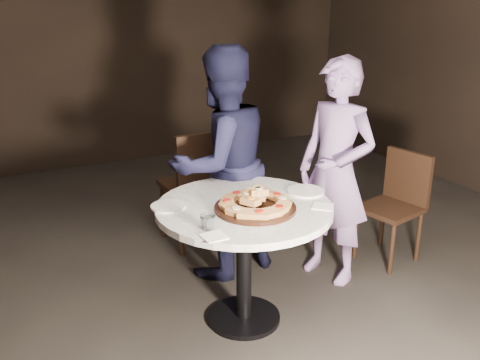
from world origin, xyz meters
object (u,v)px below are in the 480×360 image
(water_glass, at_px, (208,222))
(diner_teal, at_px, (336,172))
(serving_board, at_px, (255,208))
(focaccia_pile, at_px, (255,201))
(chair_far, at_px, (198,180))
(chair_right, at_px, (397,199))
(table, at_px, (244,228))
(diner_navy, at_px, (221,165))

(water_glass, height_order, diner_teal, diner_teal)
(serving_board, xyz_separation_m, diner_teal, (0.75, 0.30, -0.00))
(focaccia_pile, relative_size, chair_far, 0.44)
(water_glass, height_order, chair_right, water_glass)
(table, distance_m, chair_right, 1.37)
(table, xyz_separation_m, diner_navy, (0.15, 0.61, 0.17))
(chair_right, bearing_deg, water_glass, -87.45)
(diner_navy, relative_size, diner_teal, 1.04)
(diner_teal, bearing_deg, water_glass, -88.41)
(serving_board, relative_size, water_glass, 5.73)
(chair_right, xyz_separation_m, diner_navy, (-1.20, 0.38, 0.32))
(chair_right, distance_m, diner_teal, 0.64)
(focaccia_pile, height_order, chair_right, focaccia_pile)
(serving_board, xyz_separation_m, chair_right, (1.32, 0.31, -0.29))
(diner_navy, bearing_deg, serving_board, 69.99)
(serving_board, height_order, chair_right, chair_right)
(diner_navy, bearing_deg, focaccia_pile, 70.05)
(focaccia_pile, xyz_separation_m, diner_navy, (0.12, 0.69, -0.01))
(focaccia_pile, distance_m, diner_navy, 0.70)
(table, relative_size, chair_far, 1.08)
(table, relative_size, focaccia_pile, 2.48)
(diner_teal, bearing_deg, serving_board, -87.59)
(chair_right, bearing_deg, serving_board, -88.57)
(focaccia_pile, bearing_deg, table, 106.35)
(focaccia_pile, xyz_separation_m, water_glass, (-0.33, -0.12, -0.01))
(serving_board, bearing_deg, diner_teal, 21.59)
(chair_far, bearing_deg, table, 79.47)
(table, distance_m, water_glass, 0.40)
(chair_right, xyz_separation_m, diner_teal, (-0.57, -0.02, 0.29))
(water_glass, distance_m, chair_far, 1.33)
(water_glass, relative_size, diner_teal, 0.05)
(chair_right, bearing_deg, table, -92.30)
(table, distance_m, serving_board, 0.17)
(chair_right, bearing_deg, chair_far, -135.80)
(water_glass, distance_m, chair_right, 1.73)
(focaccia_pile, relative_size, chair_right, 0.51)
(focaccia_pile, relative_size, water_glass, 5.15)
(table, bearing_deg, serving_board, -75.13)
(serving_board, distance_m, chair_far, 1.14)
(chair_right, relative_size, diner_teal, 0.53)
(chair_far, xyz_separation_m, diner_teal, (0.62, -0.82, 0.21))
(chair_far, relative_size, chair_right, 1.17)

